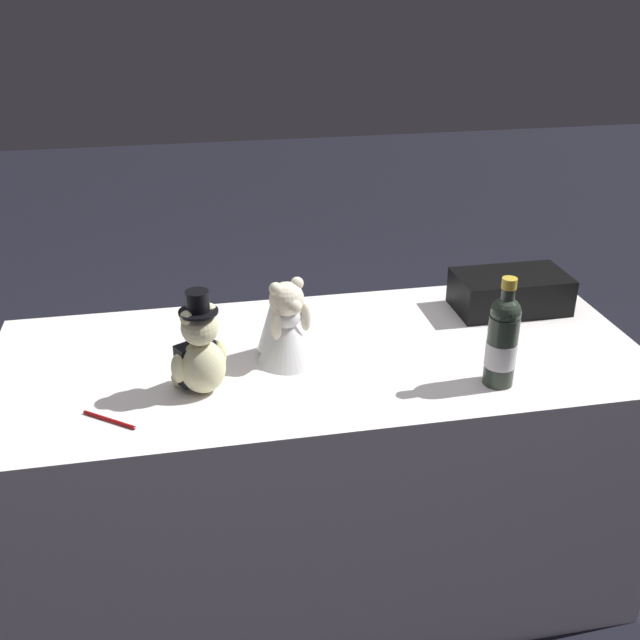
{
  "coord_description": "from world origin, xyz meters",
  "views": [
    {
      "loc": [
        0.33,
        1.69,
        1.73
      ],
      "look_at": [
        0.0,
        0.0,
        0.88
      ],
      "focal_mm": 41.54,
      "sensor_mm": 36.0,
      "label": 1
    }
  ],
  "objects": [
    {
      "name": "reception_table",
      "position": [
        0.0,
        0.0,
        0.39
      ],
      "size": [
        1.72,
        0.73,
        0.78
      ],
      "primitive_type": "cube",
      "color": "white",
      "rests_on": "ground_plane"
    },
    {
      "name": "signing_pen",
      "position": [
        0.53,
        0.22,
        0.78
      ],
      "size": [
        0.13,
        0.1,
        0.01
      ],
      "color": "maroon",
      "rests_on": "reception_table"
    },
    {
      "name": "teddy_bear_bride",
      "position": [
        0.1,
        0.0,
        0.87
      ],
      "size": [
        0.18,
        0.21,
        0.23
      ],
      "color": "white",
      "rests_on": "reception_table"
    },
    {
      "name": "gift_case_black",
      "position": [
        -0.61,
        -0.17,
        0.83
      ],
      "size": [
        0.33,
        0.19,
        0.11
      ],
      "color": "black",
      "rests_on": "reception_table"
    },
    {
      "name": "teddy_bear_groom",
      "position": [
        0.32,
        0.12,
        0.88
      ],
      "size": [
        0.14,
        0.14,
        0.27
      ],
      "color": "beige",
      "rests_on": "reception_table"
    },
    {
      "name": "champagne_bottle",
      "position": [
        -0.4,
        0.23,
        0.9
      ],
      "size": [
        0.08,
        0.08,
        0.28
      ],
      "color": "#2A352A",
      "rests_on": "reception_table"
    },
    {
      "name": "ground_plane",
      "position": [
        0.0,
        0.0,
        0.0
      ],
      "size": [
        12.0,
        12.0,
        0.0
      ],
      "primitive_type": "plane",
      "color": "black"
    }
  ]
}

